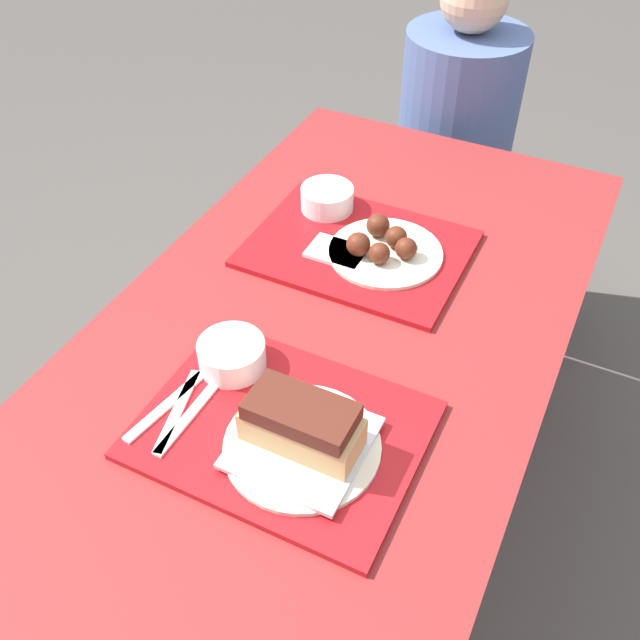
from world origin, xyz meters
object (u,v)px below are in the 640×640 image
Objects in this scene: brisket_sandwich_plate at (302,432)px; wings_plate_far at (384,246)px; bowl_coleslaw_near at (232,354)px; bowl_coleslaw_far at (327,197)px; tray_near at (282,430)px; person_seated_across at (459,109)px; tray_far at (358,248)px.

wings_plate_far is at bearing 98.43° from brisket_sandwich_plate.
bowl_coleslaw_far is at bearing 97.10° from bowl_coleslaw_near.
person_seated_across is at bearing 95.11° from tray_near.
tray_near and tray_far have the same top height.
bowl_coleslaw_near is 0.17× the size of person_seated_across.
brisket_sandwich_plate is 0.37× the size of person_seated_across.
tray_near is 1.88× the size of wings_plate_far.
person_seated_across is at bearing 97.11° from brisket_sandwich_plate.
person_seated_across reaches higher than brisket_sandwich_plate.
tray_far is 1.79× the size of brisket_sandwich_plate.
wings_plate_far reaches higher than tray_near.
brisket_sandwich_plate is at bearing -75.46° from tray_far.
wings_plate_far is 0.75m from person_seated_across.
tray_near is 0.47m from wings_plate_far.
bowl_coleslaw_near reaches higher than tray_far.
tray_near is at bearing -80.14° from tray_far.
bowl_coleslaw_far is at bearing 112.48° from brisket_sandwich_plate.
person_seated_across reaches higher than tray_near.
bowl_coleslaw_far is (-0.06, 0.48, 0.00)m from bowl_coleslaw_near.
tray_near is 0.66× the size of person_seated_across.
bowl_coleslaw_near and bowl_coleslaw_far have the same top height.
bowl_coleslaw_near is 0.49m from bowl_coleslaw_far.
bowl_coleslaw_far is 0.17× the size of person_seated_across.
bowl_coleslaw_near reaches higher than tray_near.
bowl_coleslaw_far reaches higher than tray_near.
tray_far is 0.66× the size of person_seated_across.
bowl_coleslaw_near is at bearing -91.37° from person_seated_across.
tray_near is 3.80× the size of bowl_coleslaw_near.
bowl_coleslaw_near is at bearing -97.83° from tray_far.
wings_plate_far is (-0.07, 0.49, -0.02)m from brisket_sandwich_plate.
tray_far is 3.80× the size of bowl_coleslaw_far.
bowl_coleslaw_far is at bearing 109.18° from tray_near.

